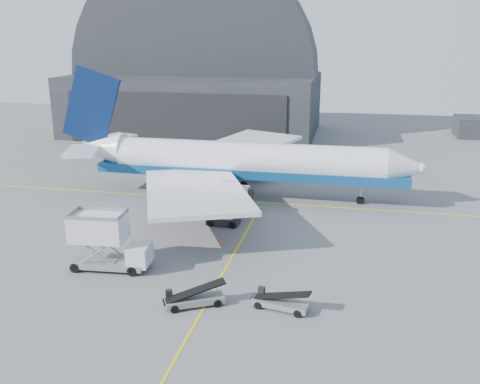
% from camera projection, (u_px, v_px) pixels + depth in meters
% --- Properties ---
extents(ground, '(200.00, 200.00, 0.00)m').
position_uv_depth(ground, '(225.00, 269.00, 48.22)').
color(ground, '#565659').
rests_on(ground, ground).
extents(taxi_lines, '(80.00, 42.12, 0.02)m').
position_uv_depth(taxi_lines, '(252.00, 222.00, 60.08)').
color(taxi_lines, gold).
rests_on(taxi_lines, ground).
extents(hangar, '(50.00, 28.30, 28.00)m').
position_uv_depth(hangar, '(195.00, 87.00, 110.65)').
color(hangar, black).
rests_on(hangar, ground).
extents(airliner, '(47.18, 45.75, 16.56)m').
position_uv_depth(airliner, '(234.00, 161.00, 68.26)').
color(airliner, white).
rests_on(airliner, ground).
extents(catering_truck, '(7.51, 3.29, 5.04)m').
position_uv_depth(catering_truck, '(106.00, 242.00, 47.64)').
color(catering_truck, slate).
rests_on(catering_truck, ground).
extents(pushback_tug, '(3.58, 2.19, 1.62)m').
position_uv_depth(pushback_tug, '(224.00, 219.00, 59.14)').
color(pushback_tug, black).
rests_on(pushback_tug, ground).
extents(belt_loader_a, '(4.85, 3.54, 1.88)m').
position_uv_depth(belt_loader_a, '(194.00, 299.00, 41.68)').
color(belt_loader_a, slate).
rests_on(belt_loader_a, ground).
extents(belt_loader_b, '(4.77, 2.36, 1.78)m').
position_uv_depth(belt_loader_b, '(280.00, 302.00, 41.22)').
color(belt_loader_b, slate).
rests_on(belt_loader_b, ground).
extents(traffic_cone, '(0.34, 0.34, 0.50)m').
position_uv_depth(traffic_cone, '(221.00, 242.00, 53.79)').
color(traffic_cone, '#FE4E08').
rests_on(traffic_cone, ground).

